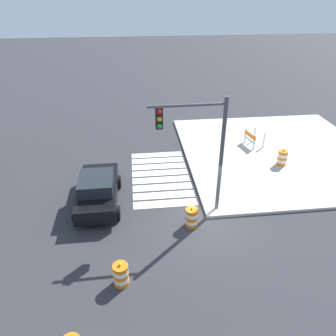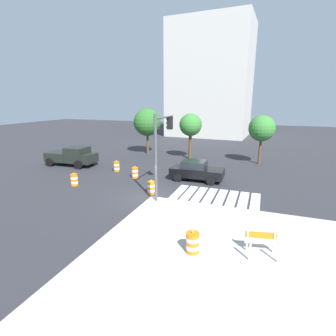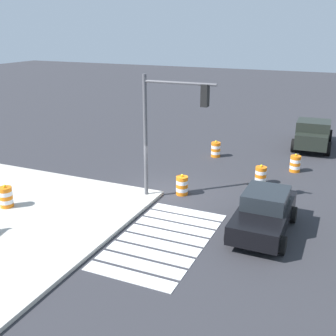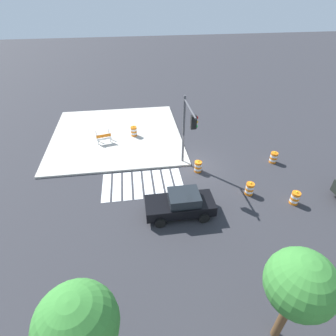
{
  "view_description": "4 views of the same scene",
  "coord_description": "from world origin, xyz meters",
  "px_view_note": "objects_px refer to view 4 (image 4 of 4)",
  "views": [
    {
      "loc": [
        -11.34,
        3.1,
        9.51
      ],
      "look_at": [
        2.12,
        1.58,
        1.63
      ],
      "focal_mm": 33.97,
      "sensor_mm": 36.0,
      "label": 1
    },
    {
      "loc": [
        6.74,
        -14.97,
        6.41
      ],
      "look_at": [
        0.33,
        2.33,
        1.57
      ],
      "focal_mm": 27.61,
      "sensor_mm": 36.0,
      "label": 2
    },
    {
      "loc": [
        16.49,
        7.55,
        7.59
      ],
      "look_at": [
        0.99,
        0.67,
        1.73
      ],
      "focal_mm": 44.23,
      "sensor_mm": 36.0,
      "label": 3
    },
    {
      "loc": [
        4.33,
        16.98,
        12.25
      ],
      "look_at": [
        2.21,
        2.29,
        1.63
      ],
      "focal_mm": 28.35,
      "sensor_mm": 36.0,
      "label": 4
    }
  ],
  "objects_px": {
    "traffic_barrel_crosswalk_end": "(250,189)",
    "traffic_light_pole": "(188,125)",
    "traffic_barrel_on_sidewalk": "(134,131)",
    "traffic_barrel_median_near": "(198,167)",
    "construction_barricade": "(104,137)",
    "street_tree_streetside_mid": "(77,325)",
    "traffic_barrel_median_far": "(274,158)",
    "sports_car": "(181,204)",
    "traffic_barrel_near_corner": "(295,198)",
    "street_tree_streetside_near": "(300,284)"
  },
  "relations": [
    {
      "from": "traffic_barrel_near_corner",
      "to": "street_tree_streetside_mid",
      "type": "height_order",
      "value": "street_tree_streetside_mid"
    },
    {
      "from": "traffic_barrel_near_corner",
      "to": "traffic_barrel_crosswalk_end",
      "type": "xyz_separation_m",
      "value": [
        2.61,
        -1.33,
        0.0
      ]
    },
    {
      "from": "traffic_barrel_median_far",
      "to": "construction_barricade",
      "type": "xyz_separation_m",
      "value": [
        13.77,
        -4.99,
        0.27
      ]
    },
    {
      "from": "construction_barricade",
      "to": "street_tree_streetside_mid",
      "type": "distance_m",
      "value": 17.65
    },
    {
      "from": "traffic_light_pole",
      "to": "traffic_barrel_median_near",
      "type": "bearing_deg",
      "value": 164.28
    },
    {
      "from": "construction_barricade",
      "to": "street_tree_streetside_near",
      "type": "xyz_separation_m",
      "value": [
        -7.91,
        17.21,
        3.05
      ]
    },
    {
      "from": "sports_car",
      "to": "traffic_barrel_median_far",
      "type": "height_order",
      "value": "sports_car"
    },
    {
      "from": "traffic_barrel_median_near",
      "to": "traffic_barrel_median_far",
      "type": "xyz_separation_m",
      "value": [
        -6.36,
        -0.37,
        0.0
      ]
    },
    {
      "from": "construction_barricade",
      "to": "traffic_light_pole",
      "type": "distance_m",
      "value": 8.84
    },
    {
      "from": "traffic_barrel_crosswalk_end",
      "to": "street_tree_streetside_near",
      "type": "bearing_deg",
      "value": 74.65
    },
    {
      "from": "traffic_barrel_median_far",
      "to": "street_tree_streetside_mid",
      "type": "bearing_deg",
      "value": 43.11
    },
    {
      "from": "construction_barricade",
      "to": "traffic_barrel_median_near",
      "type": "bearing_deg",
      "value": 144.14
    },
    {
      "from": "traffic_barrel_median_near",
      "to": "street_tree_streetside_near",
      "type": "distance_m",
      "value": 12.32
    },
    {
      "from": "traffic_light_pole",
      "to": "traffic_barrel_near_corner",
      "type": "bearing_deg",
      "value": 143.91
    },
    {
      "from": "traffic_barrel_crosswalk_end",
      "to": "street_tree_streetside_mid",
      "type": "relative_size",
      "value": 0.2
    },
    {
      "from": "traffic_barrel_median_far",
      "to": "street_tree_streetside_mid",
      "type": "height_order",
      "value": "street_tree_streetside_mid"
    },
    {
      "from": "traffic_barrel_near_corner",
      "to": "construction_barricade",
      "type": "distance_m",
      "value": 16.2
    },
    {
      "from": "traffic_barrel_crosswalk_end",
      "to": "traffic_barrel_median_far",
      "type": "bearing_deg",
      "value": -134.97
    },
    {
      "from": "traffic_barrel_crosswalk_end",
      "to": "traffic_light_pole",
      "type": "bearing_deg",
      "value": -41.3
    },
    {
      "from": "traffic_barrel_crosswalk_end",
      "to": "traffic_barrel_median_near",
      "type": "distance_m",
      "value": 4.24
    },
    {
      "from": "street_tree_streetside_mid",
      "to": "traffic_barrel_median_far",
      "type": "bearing_deg",
      "value": -136.89
    },
    {
      "from": "traffic_barrel_median_near",
      "to": "traffic_barrel_median_far",
      "type": "distance_m",
      "value": 6.37
    },
    {
      "from": "traffic_barrel_crosswalk_end",
      "to": "street_tree_streetside_near",
      "type": "relative_size",
      "value": 0.2
    },
    {
      "from": "traffic_barrel_median_far",
      "to": "traffic_light_pole",
      "type": "xyz_separation_m",
      "value": [
        7.29,
        0.11,
        3.46
      ]
    },
    {
      "from": "sports_car",
      "to": "street_tree_streetside_mid",
      "type": "xyz_separation_m",
      "value": [
        4.73,
        7.77,
        2.85
      ]
    },
    {
      "from": "traffic_barrel_median_far",
      "to": "construction_barricade",
      "type": "height_order",
      "value": "construction_barricade"
    },
    {
      "from": "traffic_barrel_near_corner",
      "to": "street_tree_streetside_mid",
      "type": "distance_m",
      "value": 14.9
    },
    {
      "from": "traffic_barrel_on_sidewalk",
      "to": "traffic_light_pole",
      "type": "relative_size",
      "value": 0.19
    },
    {
      "from": "sports_car",
      "to": "traffic_barrel_median_near",
      "type": "bearing_deg",
      "value": -116.86
    },
    {
      "from": "traffic_barrel_near_corner",
      "to": "traffic_barrel_crosswalk_end",
      "type": "height_order",
      "value": "same"
    },
    {
      "from": "traffic_barrel_crosswalk_end",
      "to": "construction_barricade",
      "type": "distance_m",
      "value": 13.33
    },
    {
      "from": "traffic_barrel_median_near",
      "to": "construction_barricade",
      "type": "bearing_deg",
      "value": -35.86
    },
    {
      "from": "construction_barricade",
      "to": "street_tree_streetside_near",
      "type": "bearing_deg",
      "value": 114.67
    },
    {
      "from": "sports_car",
      "to": "traffic_barrel_median_near",
      "type": "distance_m",
      "value": 4.81
    },
    {
      "from": "street_tree_streetside_near",
      "to": "street_tree_streetside_mid",
      "type": "xyz_separation_m",
      "value": [
        7.39,
        0.19,
        -0.11
      ]
    },
    {
      "from": "sports_car",
      "to": "street_tree_streetside_mid",
      "type": "height_order",
      "value": "street_tree_streetside_mid"
    },
    {
      "from": "traffic_barrel_on_sidewalk",
      "to": "street_tree_streetside_near",
      "type": "bearing_deg",
      "value": 105.95
    },
    {
      "from": "traffic_barrel_median_far",
      "to": "traffic_light_pole",
      "type": "height_order",
      "value": "traffic_light_pole"
    },
    {
      "from": "traffic_barrel_on_sidewalk",
      "to": "traffic_barrel_median_far",
      "type": "bearing_deg",
      "value": 151.85
    },
    {
      "from": "construction_barricade",
      "to": "traffic_light_pole",
      "type": "xyz_separation_m",
      "value": [
        -6.49,
        5.1,
        3.19
      ]
    },
    {
      "from": "sports_car",
      "to": "traffic_light_pole",
      "type": "height_order",
      "value": "traffic_light_pole"
    },
    {
      "from": "street_tree_streetside_mid",
      "to": "traffic_barrel_on_sidewalk",
      "type": "bearing_deg",
      "value": -96.87
    },
    {
      "from": "traffic_barrel_median_near",
      "to": "construction_barricade",
      "type": "relative_size",
      "value": 0.74
    },
    {
      "from": "construction_barricade",
      "to": "traffic_barrel_on_sidewalk",
      "type": "bearing_deg",
      "value": -161.27
    },
    {
      "from": "traffic_barrel_on_sidewalk",
      "to": "street_tree_streetside_mid",
      "type": "bearing_deg",
      "value": 83.13
    },
    {
      "from": "traffic_light_pole",
      "to": "sports_car",
      "type": "bearing_deg",
      "value": 74.66
    },
    {
      "from": "traffic_barrel_median_far",
      "to": "construction_barricade",
      "type": "distance_m",
      "value": 14.65
    },
    {
      "from": "traffic_light_pole",
      "to": "construction_barricade",
      "type": "bearing_deg",
      "value": -38.15
    },
    {
      "from": "traffic_barrel_near_corner",
      "to": "street_tree_streetside_near",
      "type": "relative_size",
      "value": 0.2
    },
    {
      "from": "sports_car",
      "to": "construction_barricade",
      "type": "xyz_separation_m",
      "value": [
        5.24,
        -9.63,
        -0.09
      ]
    }
  ]
}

